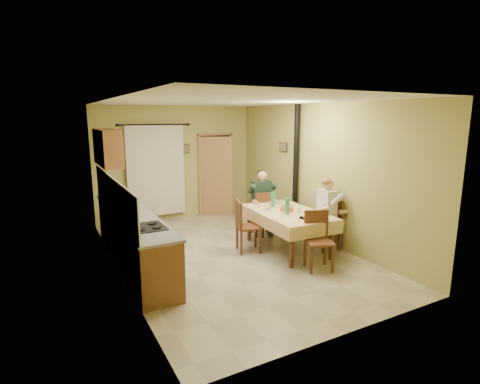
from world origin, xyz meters
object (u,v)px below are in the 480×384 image
man_right (328,205)px  stove_flue (295,187)px  dining_table (287,231)px  chair_left (248,237)px  man_far (262,195)px  chair_right (327,235)px  chair_far (262,222)px  chair_near (318,252)px

man_right → stove_flue: stove_flue is taller
dining_table → chair_left: 0.78m
stove_flue → man_far: bearing=168.7°
man_right → man_far: bearing=33.1°
chair_right → chair_far: bearing=33.9°
chair_right → man_right: size_ratio=0.71×
man_right → dining_table: bearing=71.8°
chair_left → man_right: bearing=81.6°
chair_left → man_right: 1.65m
man_far → chair_far: bearing=-90.0°
chair_left → dining_table: bearing=84.8°
chair_far → chair_right: size_ratio=0.99×
chair_right → dining_table: bearing=72.1°
dining_table → stove_flue: size_ratio=0.69×
chair_left → man_right: size_ratio=0.71×
chair_far → man_far: bearing=90.0°
man_far → stove_flue: (0.76, -0.15, 0.15)m
chair_far → chair_near: 2.06m
chair_far → man_right: bearing=-52.1°
dining_table → chair_far: (0.06, 1.02, -0.09)m
man_far → stove_flue: bearing=2.1°
man_right → stove_flue: (0.13, 1.24, 0.15)m
chair_left → stove_flue: stove_flue is taller
dining_table → chair_left: bearing=162.2°
dining_table → chair_right: chair_right is taller
man_far → dining_table: bearing=-79.9°
chair_left → man_far: 1.24m
chair_far → chair_right: (0.64, -1.38, 0.00)m
chair_far → chair_near: (-0.15, -2.05, 0.00)m
chair_right → stove_flue: bearing=3.4°
chair_near → chair_right: 1.04m
dining_table → stove_flue: stove_flue is taller
chair_far → man_far: 0.59m
chair_right → man_far: man_far is taller
dining_table → man_far: (0.06, 1.04, 0.50)m
dining_table → chair_far: 1.03m
dining_table → man_far: bearing=89.5°
dining_table → man_far: 1.15m
chair_left → chair_right: bearing=81.7°
chair_near → chair_left: chair_left is taller
man_right → stove_flue: bearing=2.7°
chair_far → chair_left: 1.08m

